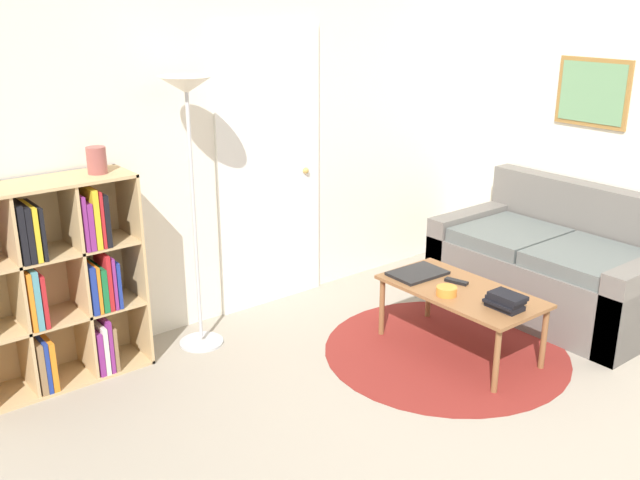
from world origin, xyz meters
TOP-DOWN VIEW (x-y plane):
  - ground_plane at (0.00, 0.00)m, footprint 14.00×14.00m
  - wall_back at (0.01, 2.43)m, footprint 7.27×0.11m
  - wall_right at (2.16, 1.20)m, footprint 0.08×5.40m
  - rug at (0.58, 1.03)m, footprint 1.55×1.55m
  - bookshelf at (-1.50, 2.22)m, footprint 1.06×0.34m
  - floor_lamp at (-0.59, 2.11)m, footprint 0.32×0.32m
  - couch at (1.73, 1.02)m, footprint 0.91×1.58m
  - coffee_table at (0.65, 0.99)m, footprint 0.53×1.03m
  - laptop at (0.62, 1.33)m, footprint 0.37×0.26m
  - bowl at (0.51, 0.99)m, footprint 0.13×0.13m
  - book_stack_on_table at (0.63, 0.64)m, footprint 0.14×0.22m
  - remote at (0.71, 1.08)m, footprint 0.08×0.16m
  - vase_on_shelf at (-1.12, 2.21)m, footprint 0.11×0.11m

SIDE VIEW (x-z plane):
  - ground_plane at x=0.00m, z-range 0.00..0.00m
  - rug at x=0.58m, z-range 0.00..0.01m
  - couch at x=1.73m, z-range -0.14..0.73m
  - coffee_table at x=0.65m, z-range 0.17..0.60m
  - laptop at x=0.62m, z-range 0.43..0.45m
  - remote at x=0.71m, z-range 0.43..0.45m
  - bowl at x=0.51m, z-range 0.43..0.48m
  - book_stack_on_table at x=0.63m, z-range 0.43..0.52m
  - bookshelf at x=-1.50m, z-range 0.00..1.21m
  - vase_on_shelf at x=-1.12m, z-range 1.21..1.36m
  - wall_back at x=0.01m, z-range -0.01..2.59m
  - wall_right at x=2.16m, z-range 0.00..2.60m
  - floor_lamp at x=-0.59m, z-range 0.59..2.31m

